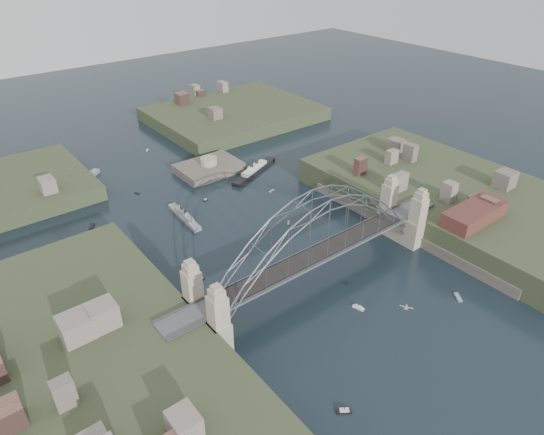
{
  "coord_description": "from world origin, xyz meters",
  "views": [
    {
      "loc": [
        -66.4,
        -66.66,
        75.66
      ],
      "look_at": [
        0.0,
        18.0,
        10.0
      ],
      "focal_mm": 31.48,
      "sensor_mm": 36.0,
      "label": 1
    }
  ],
  "objects": [
    {
      "name": "fort_island",
      "position": [
        12.0,
        70.0,
        -0.34
      ],
      "size": [
        22.0,
        16.0,
        9.4
      ],
      "color": "#554B43",
      "rests_on": "ground"
    },
    {
      "name": "small_boat_k",
      "position": [
        2.48,
        101.22,
        0.29
      ],
      "size": [
        1.77,
        1.61,
        1.43
      ],
      "color": "white",
      "rests_on": "ground"
    },
    {
      "name": "shore_east",
      "position": [
        57.32,
        0.0,
        1.97
      ],
      "size": [
        50.5,
        90.0,
        12.0
      ],
      "color": "#343E24",
      "rests_on": "ground"
    },
    {
      "name": "naval_cruiser_far",
      "position": [
        -26.93,
        89.48,
        0.92
      ],
      "size": [
        15.22,
        12.84,
        5.92
      ],
      "color": "#909598",
      "rests_on": "ground"
    },
    {
      "name": "bridge",
      "position": [
        0.0,
        0.0,
        12.32
      ],
      "size": [
        84.0,
        13.8,
        24.6
      ],
      "color": "#525254",
      "rests_on": "ground"
    },
    {
      "name": "small_boat_j",
      "position": [
        -21.66,
        -30.95,
        0.28
      ],
      "size": [
        2.86,
        2.39,
        1.43
      ],
      "color": "white",
      "rests_on": "ground"
    },
    {
      "name": "small_boat_a",
      "position": [
        -22.69,
        17.88,
        0.29
      ],
      "size": [
        2.27,
        1.46,
        1.43
      ],
      "color": "white",
      "rests_on": "ground"
    },
    {
      "name": "shore_west",
      "position": [
        -57.32,
        0.0,
        1.97
      ],
      "size": [
        50.5,
        90.0,
        12.0
      ],
      "color": "#343E24",
      "rests_on": "ground"
    },
    {
      "name": "finger_pier",
      "position": [
        39.0,
        -28.0,
        0.7
      ],
      "size": [
        4.0,
        22.0,
        1.4
      ],
      "primitive_type": "cube",
      "color": "#525254",
      "rests_on": "ground"
    },
    {
      "name": "small_boat_f",
      "position": [
        -0.43,
        52.43,
        0.3
      ],
      "size": [
        1.57,
        0.56,
        1.43
      ],
      "color": "white",
      "rests_on": "ground"
    },
    {
      "name": "small_boat_e",
      "position": [
        -35.07,
        59.64,
        0.15
      ],
      "size": [
        2.47,
        3.32,
        0.45
      ],
      "color": "white",
      "rests_on": "ground"
    },
    {
      "name": "ocean_liner",
      "position": [
        24.12,
        59.06,
        0.95
      ],
      "size": [
        24.29,
        12.98,
        6.13
      ],
      "color": "black",
      "rests_on": "ground"
    },
    {
      "name": "wharf_shed",
      "position": [
        44.0,
        -14.0,
        10.0
      ],
      "size": [
        20.0,
        8.0,
        4.0
      ],
      "primitive_type": "cube",
      "color": "#592D26",
      "rests_on": "shore_east"
    },
    {
      "name": "small_boat_h",
      "position": [
        -15.8,
        70.62,
        0.15
      ],
      "size": [
        1.27,
        1.97,
        0.45
      ],
      "color": "white",
      "rests_on": "ground"
    },
    {
      "name": "naval_cruiser_near",
      "position": [
        -11.27,
        46.78,
        0.83
      ],
      "size": [
        3.2,
        17.86,
        5.33
      ],
      "color": "#909598",
      "rests_on": "ground"
    },
    {
      "name": "headland_ne",
      "position": [
        50.0,
        110.0,
        0.75
      ],
      "size": [
        70.0,
        55.0,
        9.5
      ],
      "primitive_type": "cube",
      "color": "#343E24",
      "rests_on": "ground"
    },
    {
      "name": "aeroplane",
      "position": [
        2.8,
        -24.44,
        7.03
      ],
      "size": [
        1.76,
        2.59,
        0.42
      ],
      "color": "silver"
    },
    {
      "name": "small_boat_b",
      "position": [
        11.91,
        25.19,
        0.3
      ],
      "size": [
        1.41,
        1.5,
        1.43
      ],
      "color": "white",
      "rests_on": "ground"
    },
    {
      "name": "small_boat_g",
      "position": [
        22.35,
        -25.55,
        0.15
      ],
      "size": [
        2.66,
        3.11,
        0.45
      ],
      "color": "white",
      "rests_on": "ground"
    },
    {
      "name": "ground",
      "position": [
        0.0,
        0.0,
        0.0
      ],
      "size": [
        500.0,
        500.0,
        0.0
      ],
      "primitive_type": "plane",
      "color": "black",
      "rests_on": "ground"
    },
    {
      "name": "small_boat_c",
      "position": [
        0.85,
        -13.39,
        0.28
      ],
      "size": [
        1.69,
        2.95,
        1.43
      ],
      "color": "white",
      "rests_on": "ground"
    },
    {
      "name": "small_boat_i",
      "position": [
        33.99,
        15.31,
        0.88
      ],
      "size": [
        1.03,
        2.32,
        2.38
      ],
      "color": "white",
      "rests_on": "ground"
    },
    {
      "name": "small_boat_d",
      "position": [
        20.34,
        44.19,
        0.15
      ],
      "size": [
        2.32,
        1.15,
        0.45
      ],
      "color": "white",
      "rests_on": "ground"
    }
  ]
}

